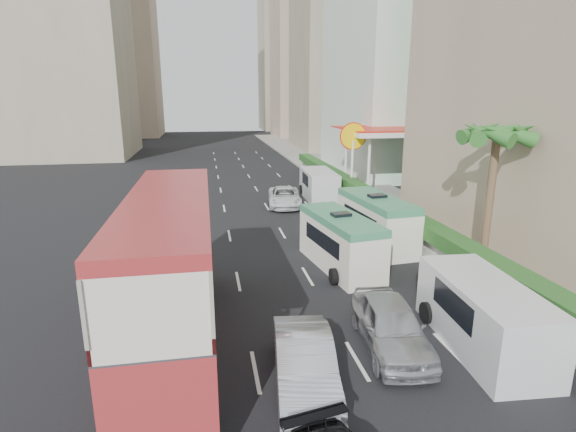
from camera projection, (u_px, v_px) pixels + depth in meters
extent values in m
plane|color=black|center=(349.00, 328.00, 16.05)|extent=(200.00, 200.00, 0.00)
cube|color=#A52A2B|center=(172.00, 274.00, 14.36)|extent=(2.50, 11.00, 5.06)
imported|color=#AFB1B6|center=(305.00, 387.00, 12.78)|extent=(2.14, 4.78, 1.53)
imported|color=#AFB1B6|center=(389.00, 347.00, 14.84)|extent=(2.40, 4.93, 1.62)
imported|color=silver|center=(285.00, 206.00, 34.27)|extent=(2.96, 5.35, 1.42)
cube|color=silver|center=(340.00, 242.00, 21.53)|extent=(2.81, 6.08, 2.59)
cube|color=silver|center=(376.00, 221.00, 24.85)|extent=(2.65, 6.35, 2.74)
cube|color=silver|center=(483.00, 315.00, 14.66)|extent=(2.60, 5.68, 2.22)
cube|color=silver|center=(319.00, 185.00, 36.64)|extent=(2.51, 5.76, 2.27)
cube|color=#99968C|center=(359.00, 186.00, 41.38)|extent=(6.00, 120.00, 0.18)
cube|color=silver|center=(373.00, 210.00, 30.28)|extent=(0.30, 44.00, 1.00)
cube|color=#2D6626|center=(374.00, 197.00, 30.06)|extent=(1.10, 44.00, 0.70)
cylinder|color=brown|center=(489.00, 203.00, 20.36)|extent=(0.36, 0.36, 6.40)
cube|color=silver|center=(379.00, 160.00, 38.97)|extent=(6.50, 8.00, 5.50)
cube|color=tan|center=(308.00, 27.00, 91.41)|extent=(14.00, 14.00, 44.00)
cube|color=tan|center=(289.00, 49.00, 112.84)|extent=(14.00, 14.00, 40.00)
cube|color=tan|center=(114.00, 22.00, 91.95)|extent=(16.00, 16.00, 46.00)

